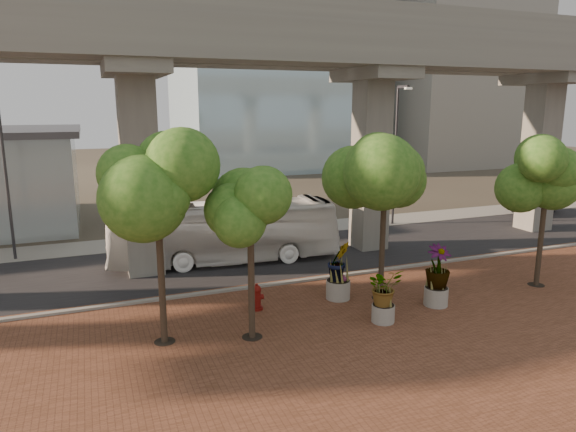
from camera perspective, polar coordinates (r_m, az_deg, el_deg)
name	(u,v)px	position (r m, az deg, el deg)	size (l,w,h in m)	color
ground	(280,270)	(24.72, -0.94, -6.06)	(160.00, 160.00, 0.00)	#3E382D
brick_plaza	(363,339)	(17.96, 8.28, -13.33)	(70.00, 13.00, 0.06)	brown
asphalt_road	(266,259)	(26.51, -2.46, -4.76)	(90.00, 8.00, 0.04)	black
curb_strip	(295,282)	(22.93, 0.82, -7.32)	(70.00, 0.25, 0.16)	gray
far_sidewalk	(237,234)	(31.58, -5.71, -2.03)	(90.00, 3.00, 0.06)	gray
transit_viaduct	(265,115)	(25.38, -2.61, 11.15)	(72.00, 5.60, 12.40)	gray
midrise_block	(451,73)	(74.29, 17.70, 14.87)	(18.00, 16.00, 24.00)	gray
transit_bus	(225,232)	(25.77, -7.02, -1.75)	(2.65, 11.30, 3.15)	white
parked_car	(536,205)	(41.42, 25.86, 1.13)	(1.46, 4.21, 1.38)	black
fire_hydrant	(257,297)	(19.89, -3.49, -8.99)	(0.52, 0.46, 1.03)	maroon
planter_front	(384,289)	(18.84, 10.62, -8.02)	(1.84, 1.84, 2.03)	gray
planter_right	(438,269)	(20.77, 16.29, -5.70)	(2.27, 2.27, 2.43)	#A29B92
planter_left	(339,264)	(20.73, 5.65, -5.33)	(2.18, 2.18, 2.40)	gray
street_tree_far_west	(156,189)	(16.47, -14.41, 2.93)	(4.06, 4.06, 7.00)	#423226
street_tree_near_west	(250,201)	(16.43, -4.24, 1.62)	(3.72, 3.72, 6.38)	#423226
street_tree_near_east	(385,164)	(20.19, 10.78, 5.68)	(4.27, 4.27, 7.43)	#423226
street_tree_far_east	(548,175)	(24.06, 26.89, 4.06)	(3.58, 3.58, 6.47)	#423226
streetlamp_west	(4,163)	(28.86, -29.01, 5.14)	(0.42, 1.23, 8.51)	#323338
streetlamp_east	(397,146)	(34.01, 11.99, 7.63)	(0.44, 1.29, 8.93)	#2A2A2F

